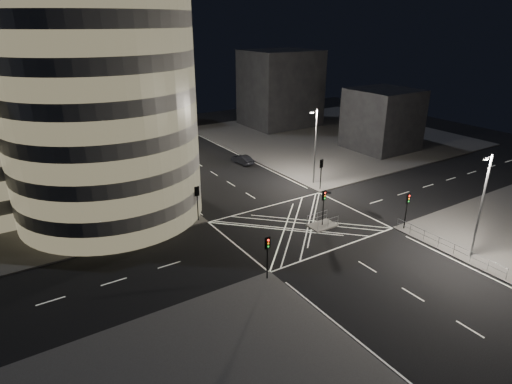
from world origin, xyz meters
TOP-DOWN VIEW (x-y plane):
  - ground at (0.00, 0.00)m, footprint 120.00×120.00m
  - sidewalk_far_right at (29.00, 27.00)m, footprint 42.00×42.00m
  - central_island at (2.00, -1.50)m, footprint 3.00×2.00m
  - office_tower_curved at (-20.74, 18.74)m, footprint 30.00×29.00m
  - office_block_rear at (-22.00, 42.00)m, footprint 24.00×16.00m
  - building_right_far at (26.00, 40.00)m, footprint 14.00×12.00m
  - building_right_near at (30.00, 16.00)m, footprint 10.00×10.00m
  - building_far_end at (-4.00, 58.00)m, footprint 18.00×8.00m
  - tree_a at (-10.50, 9.00)m, footprint 4.17×4.17m
  - tree_b at (-10.50, 15.00)m, footprint 4.74×4.74m
  - tree_c at (-10.50, 21.00)m, footprint 3.85×3.85m
  - tree_d at (-10.50, 27.00)m, footprint 5.71×5.71m
  - tree_e at (-10.50, 33.00)m, footprint 4.12×4.12m
  - traffic_signal_fl at (-8.80, 6.80)m, footprint 0.55×0.22m
  - traffic_signal_nl at (-8.80, -6.80)m, footprint 0.55×0.22m
  - traffic_signal_fr at (8.80, 6.80)m, footprint 0.55×0.22m
  - traffic_signal_nr at (8.80, -6.80)m, footprint 0.55×0.22m
  - traffic_signal_island at (2.00, -1.50)m, footprint 0.55×0.22m
  - street_lamp_left_near at (-9.44, 12.00)m, footprint 1.25×0.25m
  - street_lamp_left_far at (-9.44, 30.00)m, footprint 1.25×0.25m
  - street_lamp_right_far at (9.44, 9.00)m, footprint 1.25×0.25m
  - street_lamp_right_near at (9.44, -14.00)m, footprint 1.25×0.25m
  - railing_near_right at (8.30, -12.15)m, footprint 0.06×11.70m
  - railing_island_south at (2.00, -2.40)m, footprint 2.80×0.06m
  - railing_island_north at (2.00, -0.60)m, footprint 2.80×0.06m
  - sedan at (5.85, 21.70)m, footprint 1.86×4.25m

SIDE VIEW (x-z plane):
  - ground at x=0.00m, z-range 0.00..0.00m
  - sidewalk_far_right at x=29.00m, z-range 0.00..0.15m
  - central_island at x=2.00m, z-range 0.00..0.15m
  - sedan at x=5.85m, z-range 0.00..1.36m
  - railing_near_right at x=8.30m, z-range 0.15..1.25m
  - railing_island_south at x=2.00m, z-range 0.15..1.25m
  - railing_island_north at x=2.00m, z-range 0.15..1.25m
  - traffic_signal_fl at x=-8.80m, z-range 0.91..4.91m
  - traffic_signal_nl at x=-8.80m, z-range 0.91..4.91m
  - traffic_signal_fr at x=8.80m, z-range 0.91..4.91m
  - traffic_signal_nr at x=8.80m, z-range 0.91..4.91m
  - traffic_signal_island at x=2.00m, z-range 0.91..4.91m
  - tree_a at x=-10.50m, z-range 1.06..7.71m
  - tree_e at x=-10.50m, z-range 1.13..7.85m
  - tree_b at x=-10.50m, z-range 0.96..8.04m
  - tree_c at x=-10.50m, z-range 1.21..7.80m
  - building_right_near at x=30.00m, z-range 0.15..10.15m
  - tree_d at x=-10.50m, z-range 1.10..9.57m
  - street_lamp_left_near at x=-9.44m, z-range 0.54..10.54m
  - street_lamp_left_far at x=-9.44m, z-range 0.54..10.54m
  - street_lamp_right_far at x=9.44m, z-range 0.54..10.54m
  - street_lamp_right_near at x=9.44m, z-range 0.54..10.54m
  - building_right_far at x=26.00m, z-range 0.15..15.15m
  - building_far_end at x=-4.00m, z-range 0.00..18.00m
  - office_block_rear at x=-22.00m, z-range 0.15..22.15m
  - office_tower_curved at x=-20.74m, z-range -0.95..26.25m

